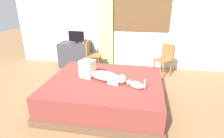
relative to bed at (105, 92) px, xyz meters
The scene contains 11 objects.
ground_plane 0.30m from the bed, 135.16° to the left, with size 16.00×16.00×0.00m, color olive.
back_wall_with_window 2.64m from the bed, 91.96° to the left, with size 6.40×0.14×2.90m.
bed is the anchor object (origin of this frame).
person_lying 0.40m from the bed, behind, with size 0.94×0.46×0.34m.
cat 0.72m from the bed, 22.10° to the right, with size 0.33×0.22×0.21m.
desk 2.38m from the bed, 124.60° to the left, with size 0.90×0.56×0.74m.
tv_monitor 2.43m from the bed, 123.17° to the left, with size 0.48×0.10×0.35m.
cup 2.28m from the bed, 118.50° to the left, with size 0.07×0.07×0.08m, color #B23D38.
chair_by_desk 1.90m from the bed, 114.19° to the left, with size 0.41×0.41×0.86m.
chair_spare 2.14m from the bed, 53.78° to the left, with size 0.54×0.54×0.86m.
curtain_left 2.51m from the bed, 101.83° to the left, with size 0.44×0.06×2.59m, color #ADCC75.
Camera 1 is at (0.80, -3.19, 2.00)m, focal length 29.39 mm.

